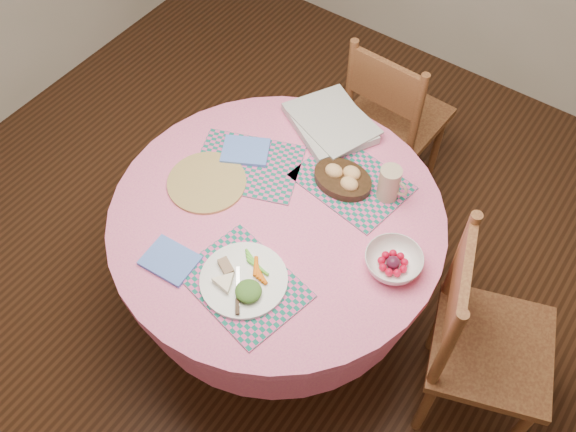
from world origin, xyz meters
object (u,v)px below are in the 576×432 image
wicker_trivet (207,182)px  dinner_plate (244,281)px  chair_right (479,339)px  latte_mug (390,184)px  chair_back (393,116)px  dining_table (278,244)px  bread_bowl (343,178)px  fruit_bowl (393,262)px

wicker_trivet → dinner_plate: dinner_plate is taller
chair_right → latte_mug: (-0.53, 0.19, 0.32)m
chair_back → wicker_trivet: 1.06m
dining_table → latte_mug: latte_mug is taller
chair_right → bread_bowl: bearing=58.8°
dinner_plate → latte_mug: size_ratio=2.12×
dining_table → fruit_bowl: (0.46, 0.05, 0.22)m
chair_right → chair_back: chair_right is taller
dining_table → latte_mug: (0.29, 0.31, 0.27)m
chair_back → wicker_trivet: bearing=76.4°
latte_mug → dining_table: bearing=-133.2°
bread_bowl → chair_back: bearing=101.1°
chair_back → bread_bowl: 0.76m
chair_right → dinner_plate: bearing=100.0°
dining_table → latte_mug: size_ratio=8.77×
wicker_trivet → chair_back: bearing=73.8°
chair_right → dinner_plate: (-0.74, -0.41, 0.26)m
chair_back → fruit_bowl: 1.06m
chair_back → bread_bowl: size_ratio=3.95×
dinner_plate → bread_bowl: 0.56m
chair_back → dinner_plate: (0.10, -1.25, 0.30)m
bread_bowl → dinner_plate: bearing=-93.8°
dinner_plate → fruit_bowl: 0.51m
fruit_bowl → dining_table: bearing=-173.9°
dinner_plate → fruit_bowl: (0.37, 0.35, 0.01)m
dinner_plate → latte_mug: (0.21, 0.60, 0.06)m
wicker_trivet → bread_bowl: bread_bowl is taller
bread_bowl → latte_mug: size_ratio=1.63×
dining_table → chair_back: bearing=91.0°
dining_table → dinner_plate: (0.08, -0.30, 0.22)m
wicker_trivet → latte_mug: bearing=30.0°
dinner_plate → latte_mug: bearing=71.3°
chair_back → chair_right: bearing=137.6°
chair_back → dining_table: bearing=93.6°
latte_mug → dinner_plate: bearing=-108.7°
fruit_bowl → latte_mug: bearing=123.4°
chair_right → wicker_trivet: bearing=78.3°
dining_table → latte_mug: bearing=46.8°
wicker_trivet → fruit_bowl: (0.76, 0.08, 0.02)m
latte_mug → fruit_bowl: bearing=-56.6°
wicker_trivet → dinner_plate: (0.38, -0.26, 0.01)m
bread_bowl → latte_mug: (0.17, 0.04, 0.04)m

